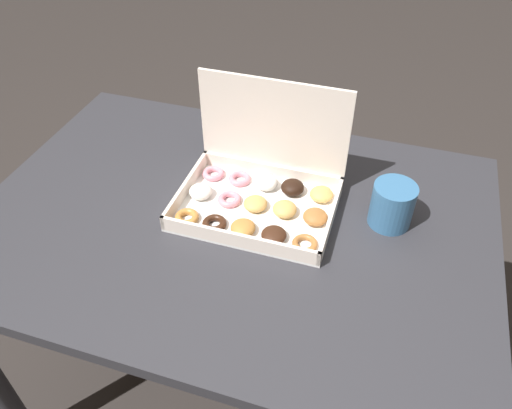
{
  "coord_description": "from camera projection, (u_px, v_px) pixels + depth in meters",
  "views": [
    {
      "loc": [
        0.3,
        -0.76,
        1.49
      ],
      "look_at": [
        0.04,
        0.03,
        0.75
      ],
      "focal_mm": 35.0,
      "sensor_mm": 36.0,
      "label": 1
    }
  ],
  "objects": [
    {
      "name": "donut_box",
      "position": [
        263.0,
        185.0,
        1.12
      ],
      "size": [
        0.35,
        0.26,
        0.26
      ],
      "color": "white",
      "rests_on": "dining_table"
    },
    {
      "name": "ground_plane",
      "position": [
        240.0,
        381.0,
        1.6
      ],
      "size": [
        8.0,
        8.0,
        0.0
      ],
      "primitive_type": "plane",
      "color": "#2D2826"
    },
    {
      "name": "coffee_mug",
      "position": [
        392.0,
        204.0,
        1.07
      ],
      "size": [
        0.09,
        0.09,
        0.1
      ],
      "color": "teal",
      "rests_on": "dining_table"
    },
    {
      "name": "dining_table",
      "position": [
        234.0,
        247.0,
        1.19
      ],
      "size": [
        1.15,
        0.81,
        0.73
      ],
      "color": "#2D2D33",
      "rests_on": "ground_plane"
    }
  ]
}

